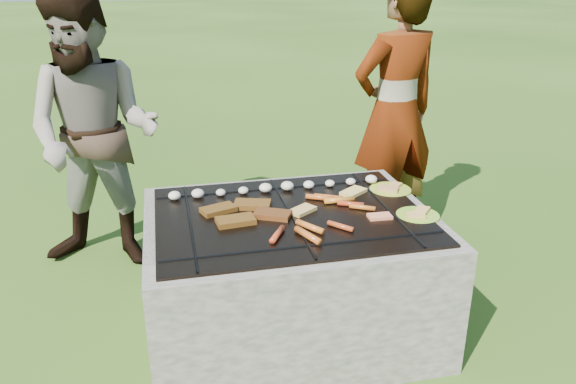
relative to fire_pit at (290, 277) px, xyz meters
name	(u,v)px	position (x,y,z in m)	size (l,w,h in m)	color
lawn	(290,327)	(0.00, 0.00, -0.28)	(60.00, 60.00, 0.00)	#254611
fire_pit	(290,277)	(0.00, 0.00, 0.00)	(1.30, 1.00, 0.62)	gray
mushrooms	(274,187)	(-0.02, 0.29, 0.35)	(1.06, 0.06, 0.04)	beige
pork_slabs	(245,212)	(-0.20, 0.04, 0.34)	(0.41, 0.29, 0.02)	#8B5719
sausages	(324,215)	(0.14, -0.07, 0.34)	(0.54, 0.50, 0.03)	#D24B22
bread_on_grate	(341,203)	(0.25, 0.05, 0.34)	(0.45, 0.40, 0.02)	#E6CA75
plate_far	(390,190)	(0.56, 0.19, 0.33)	(0.27, 0.27, 0.03)	gold
plate_near	(418,215)	(0.56, -0.13, 0.33)	(0.20, 0.20, 0.03)	#BEE035
cook	(395,113)	(0.86, 0.89, 0.54)	(0.60, 0.39, 1.64)	gray
bystander	(95,135)	(-0.91, 0.90, 0.50)	(0.76, 0.59, 1.57)	gray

